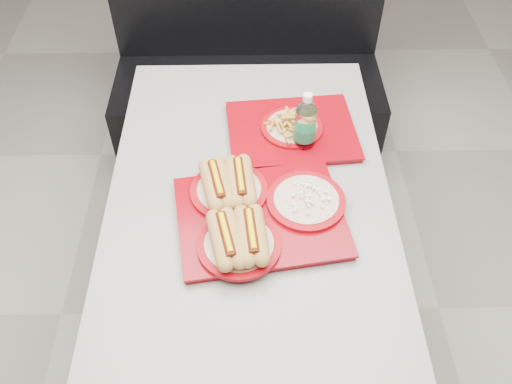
{
  "coord_description": "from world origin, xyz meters",
  "views": [
    {
      "loc": [
        0.0,
        -1.15,
        2.04
      ],
      "look_at": [
        0.02,
        -0.07,
        0.83
      ],
      "focal_mm": 38.0,
      "sensor_mm": 36.0,
      "label": 1
    }
  ],
  "objects_px": {
    "diner_table": "(250,226)",
    "booth_bench": "(248,77)",
    "tray_near": "(254,212)",
    "water_bottle": "(305,127)",
    "tray_far": "(292,129)"
  },
  "relations": [
    {
      "from": "diner_table",
      "to": "booth_bench",
      "type": "relative_size",
      "value": 1.05
    },
    {
      "from": "diner_table",
      "to": "tray_far",
      "type": "relative_size",
      "value": 3.01
    },
    {
      "from": "tray_near",
      "to": "tray_far",
      "type": "relative_size",
      "value": 1.17
    },
    {
      "from": "booth_bench",
      "to": "water_bottle",
      "type": "relative_size",
      "value": 5.78
    },
    {
      "from": "tray_far",
      "to": "water_bottle",
      "type": "xyz_separation_m",
      "value": [
        0.04,
        -0.08,
        0.08
      ]
    },
    {
      "from": "diner_table",
      "to": "water_bottle",
      "type": "height_order",
      "value": "water_bottle"
    },
    {
      "from": "water_bottle",
      "to": "tray_far",
      "type": "bearing_deg",
      "value": 115.42
    },
    {
      "from": "booth_bench",
      "to": "tray_near",
      "type": "distance_m",
      "value": 1.27
    },
    {
      "from": "tray_near",
      "to": "water_bottle",
      "type": "xyz_separation_m",
      "value": [
        0.18,
        0.32,
        0.06
      ]
    },
    {
      "from": "diner_table",
      "to": "tray_near",
      "type": "bearing_deg",
      "value": -83.78
    },
    {
      "from": "tray_near",
      "to": "water_bottle",
      "type": "height_order",
      "value": "water_bottle"
    },
    {
      "from": "tray_far",
      "to": "water_bottle",
      "type": "height_order",
      "value": "water_bottle"
    },
    {
      "from": "diner_table",
      "to": "tray_near",
      "type": "xyz_separation_m",
      "value": [
        0.01,
        -0.11,
        0.21
      ]
    },
    {
      "from": "booth_bench",
      "to": "tray_near",
      "type": "xyz_separation_m",
      "value": [
        0.01,
        -1.21,
        0.39
      ]
    },
    {
      "from": "booth_bench",
      "to": "water_bottle",
      "type": "height_order",
      "value": "booth_bench"
    }
  ]
}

